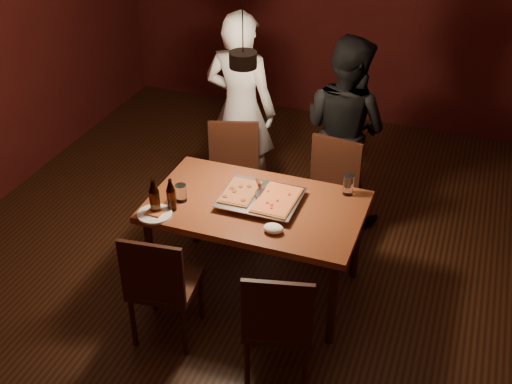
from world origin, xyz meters
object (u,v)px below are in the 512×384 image
(dining_table, at_px, (256,213))
(pendant_lamp, at_px, (243,58))
(chair_near_right, at_px, (278,317))
(pizza_tray, at_px, (260,200))
(diner_white, at_px, (241,110))
(chair_far_right, at_px, (330,184))
(beer_bottle_b, at_px, (171,195))
(plate_slice, at_px, (155,214))
(chair_near_left, at_px, (160,279))
(chair_far_left, at_px, (233,166))
(diner_dark, at_px, (345,129))
(beer_bottle_a, at_px, (154,196))

(dining_table, bearing_deg, pendant_lamp, 137.09)
(chair_near_right, bearing_deg, pizza_tray, 103.06)
(chair_near_right, relative_size, diner_white, 0.29)
(chair_far_right, relative_size, beer_bottle_b, 1.98)
(diner_white, xyz_separation_m, pendant_lamp, (0.43, -1.04, 0.89))
(pizza_tray, height_order, plate_slice, pizza_tray)
(chair_near_left, relative_size, beer_bottle_b, 1.98)
(chair_far_right, relative_size, pendant_lamp, 0.44)
(chair_far_left, distance_m, diner_white, 0.51)
(chair_far_left, xyz_separation_m, diner_white, (-0.08, 0.38, 0.33))
(chair_far_left, height_order, chair_near_right, same)
(chair_near_left, xyz_separation_m, diner_white, (-0.17, 1.89, 0.33))
(dining_table, xyz_separation_m, chair_near_left, (-0.40, -0.74, -0.14))
(pizza_tray, relative_size, beer_bottle_b, 2.25)
(dining_table, bearing_deg, chair_far_right, 65.69)
(chair_far_right, distance_m, plate_slice, 1.50)
(chair_near_left, distance_m, diner_white, 1.93)
(beer_bottle_b, distance_m, plate_slice, 0.17)
(chair_far_right, bearing_deg, dining_table, 73.27)
(chair_far_left, bearing_deg, diner_white, -96.93)
(diner_white, bearing_deg, beer_bottle_b, 94.80)
(diner_dark, distance_m, pendant_lamp, 1.53)
(chair_near_left, height_order, beer_bottle_b, beer_bottle_b)
(chair_near_left, distance_m, beer_bottle_a, 0.57)
(dining_table, relative_size, beer_bottle_b, 6.13)
(dining_table, xyz_separation_m, diner_white, (-0.56, 1.16, 0.19))
(chair_near_right, bearing_deg, beer_bottle_a, 142.75)
(pizza_tray, height_order, beer_bottle_b, beer_bottle_b)
(chair_far_left, relative_size, diner_white, 0.31)
(dining_table, xyz_separation_m, chair_far_right, (0.35, 0.77, -0.14))
(plate_slice, xyz_separation_m, pendant_lamp, (0.47, 0.49, 1.00))
(beer_bottle_b, distance_m, diner_dark, 1.72)
(beer_bottle_a, bearing_deg, chair_near_left, -61.86)
(chair_near_left, bearing_deg, dining_table, 55.04)
(chair_far_left, relative_size, beer_bottle_b, 2.16)
(chair_near_left, height_order, pizza_tray, chair_near_left)
(dining_table, relative_size, pendant_lamp, 1.36)
(chair_near_left, distance_m, pendant_lamp, 1.52)
(chair_near_left, relative_size, plate_slice, 2.02)
(diner_white, bearing_deg, chair_far_right, 160.10)
(chair_near_right, distance_m, beer_bottle_b, 1.15)
(pizza_tray, bearing_deg, plate_slice, -147.75)
(chair_far_left, xyz_separation_m, chair_near_left, (0.09, -1.51, 0.00))
(pizza_tray, xyz_separation_m, beer_bottle_b, (-0.54, -0.29, 0.10))
(chair_near_right, bearing_deg, diner_white, 103.56)
(diner_white, distance_m, diner_dark, 0.91)
(pizza_tray, bearing_deg, chair_near_right, -63.56)
(chair_far_left, bearing_deg, dining_table, 103.95)
(plate_slice, bearing_deg, pendant_lamp, 46.07)
(beer_bottle_b, height_order, plate_slice, beer_bottle_b)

